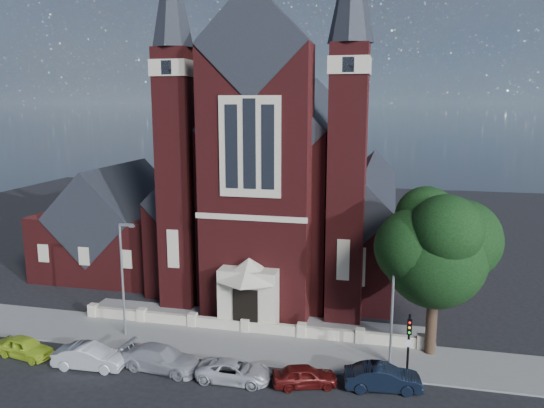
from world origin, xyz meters
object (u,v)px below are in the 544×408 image
Objects in this scene: car_lime_van at (25,347)px; car_silver_b at (162,358)px; church at (291,184)px; car_silver_a at (90,357)px; car_navy at (383,378)px; car_dark_red at (305,376)px; traffic_signal at (409,338)px; street_lamp_right at (394,294)px; car_white_suv at (234,371)px; parish_hall at (119,229)px; street_lamp_left at (123,273)px; street_tree at (438,252)px.

car_lime_van is 0.77× the size of car_silver_b.
car_silver_b is (-3.52, -22.73, -7.46)m from church.
car_silver_a reaches higher than car_navy.
car_lime_van reaches higher than car_dark_red.
traffic_signal reaches higher than car_lime_van.
street_lamp_right is 23.55m from car_lime_van.
car_lime_van is 4.86m from car_silver_a.
car_lime_van is at bearing 89.67° from car_white_suv.
car_white_suv is at bearing -46.47° from parish_hall.
parish_hall is 27.89m from car_dark_red.
car_lime_van is (3.25, -18.20, -3.35)m from parish_hall.
parish_hall reaches higher than car_navy.
traffic_signal is (11.00, -20.52, -5.60)m from church.
car_silver_a is at bearing 92.29° from car_white_suv.
car_lime_van is at bearing -169.57° from street_lamp_right.
traffic_signal is at bearing -74.17° from car_silver_b.
car_lime_van is 13.91m from car_white_suv.
car_white_suv is at bearing -165.81° from traffic_signal.
street_lamp_right is 4.99m from car_navy.
car_silver_b is (4.39, -3.78, -3.87)m from street_lamp_left.
church is 23.94m from traffic_signal.
parish_hall is 2.75× the size of car_silver_a.
car_silver_a is (0.00, -4.57, -3.87)m from street_lamp_left.
car_dark_red is (8.77, 0.05, -0.09)m from car_silver_b.
parish_hall is 16.18m from street_lamp_left.
car_navy reaches higher than car_lime_van.
car_white_suv is at bearing -90.66° from car_silver_a.
parish_hall is 2.77× the size of car_white_suv.
parish_hall reaches higher than car_dark_red.
church reaches higher than street_lamp_left.
parish_hall is at bearing 42.24° from car_silver_b.
church is 20.84m from street_lamp_left.
car_lime_van is 1.03× the size of car_dark_red.
car_silver_a is at bearing -66.45° from parish_hall.
street_lamp_left is 7.53m from car_lime_van.
street_lamp_right reaches higher than car_white_suv.
parish_hall is 3.05× the size of traffic_signal.
car_silver_b is at bearing -77.37° from car_lime_van.
car_navy is at bearing -77.14° from car_lime_van.
parish_hall reaches higher than car_silver_a.
car_lime_van is at bearing 81.83° from car_silver_a.
parish_hall is at bearing 156.74° from street_tree.
car_navy is (17.54, 1.47, -0.02)m from car_silver_a.
car_silver_b is at bearing -54.94° from parish_hall.
street_tree is at bearing 34.26° from street_lamp_right.
parish_hall reaches higher than car_lime_van.
street_lamp_right is (10.09, -18.94, -3.59)m from church.
street_tree is at bearing -39.95° from car_navy.
church is at bearing 67.34° from street_lamp_left.
car_white_suv is (17.16, -18.06, -3.40)m from parish_hall.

